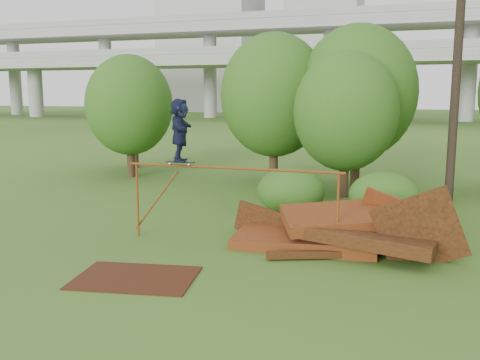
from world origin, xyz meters
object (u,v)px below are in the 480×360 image
(scrap_pile, at_px, (339,231))
(utility_pole, at_px, (458,54))
(skater, at_px, (180,130))
(flat_plate, at_px, (136,278))

(scrap_pile, relative_size, utility_pole, 0.60)
(scrap_pile, bearing_deg, skater, -171.78)
(scrap_pile, height_order, flat_plate, scrap_pile)
(scrap_pile, distance_m, skater, 4.59)
(flat_plate, bearing_deg, scrap_pile, 44.42)
(skater, height_order, utility_pole, utility_pole)
(scrap_pile, distance_m, utility_pole, 8.09)
(skater, bearing_deg, scrap_pile, -100.48)
(scrap_pile, relative_size, skater, 3.70)
(utility_pole, bearing_deg, skater, -134.71)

